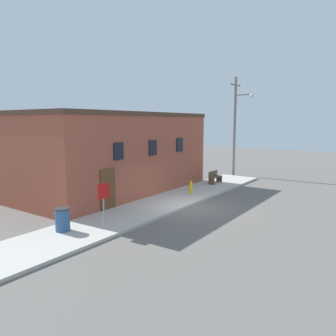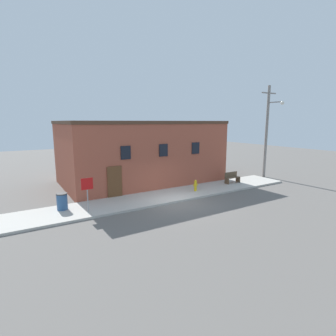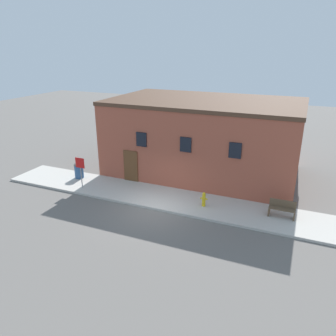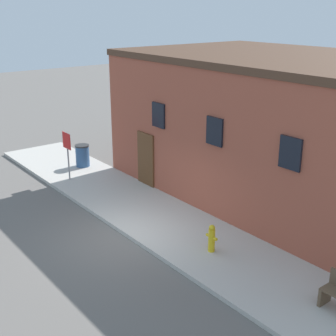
{
  "view_description": "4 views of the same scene",
  "coord_description": "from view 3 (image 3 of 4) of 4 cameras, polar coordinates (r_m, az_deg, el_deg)",
  "views": [
    {
      "loc": [
        -14.67,
        -8.91,
        4.57
      ],
      "look_at": [
        0.22,
        1.49,
        2.0
      ],
      "focal_mm": 35.0,
      "sensor_mm": 36.0,
      "label": 1
    },
    {
      "loc": [
        -8.91,
        -13.33,
        5.08
      ],
      "look_at": [
        0.22,
        1.49,
        2.0
      ],
      "focal_mm": 28.0,
      "sensor_mm": 36.0,
      "label": 2
    },
    {
      "loc": [
        7.04,
        -14.49,
        8.48
      ],
      "look_at": [
        0.22,
        1.49,
        2.0
      ],
      "focal_mm": 35.0,
      "sensor_mm": 36.0,
      "label": 3
    },
    {
      "loc": [
        11.02,
        -6.96,
        6.75
      ],
      "look_at": [
        0.22,
        1.49,
        2.0
      ],
      "focal_mm": 50.0,
      "sensor_mm": 36.0,
      "label": 4
    }
  ],
  "objects": [
    {
      "name": "trash_bin",
      "position": [
        22.8,
        -15.24,
        -0.49
      ],
      "size": [
        0.61,
        0.61,
        0.96
      ],
      "color": "#2D517F",
      "rests_on": "sidewalk"
    },
    {
      "name": "fire_hydrant",
      "position": [
        18.28,
        6.26,
        -5.42
      ],
      "size": [
        0.41,
        0.19,
        0.82
      ],
      "color": "gold",
      "rests_on": "sidewalk"
    },
    {
      "name": "bench",
      "position": [
        18.08,
        19.25,
        -6.77
      ],
      "size": [
        1.33,
        0.44,
        0.89
      ],
      "color": "brown",
      "rests_on": "sidewalk"
    },
    {
      "name": "ground_plane",
      "position": [
        18.21,
        -2.5,
        -7.33
      ],
      "size": [
        80.0,
        80.0,
        0.0
      ],
      "primitive_type": "plane",
      "color": "#66605B"
    },
    {
      "name": "sidewalk",
      "position": [
        19.39,
        -0.6,
        -5.28
      ],
      "size": [
        21.27,
        2.98,
        0.13
      ],
      "color": "#BCB7AD",
      "rests_on": "ground"
    },
    {
      "name": "brick_building",
      "position": [
        22.93,
        6.36,
        5.4
      ],
      "size": [
        12.66,
        7.64,
        5.15
      ],
      "color": "#9E4C38",
      "rests_on": "ground"
    },
    {
      "name": "stop_sign",
      "position": [
        20.93,
        -15.02,
        0.18
      ],
      "size": [
        0.64,
        0.06,
        1.94
      ],
      "color": "gray",
      "rests_on": "sidewalk"
    }
  ]
}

